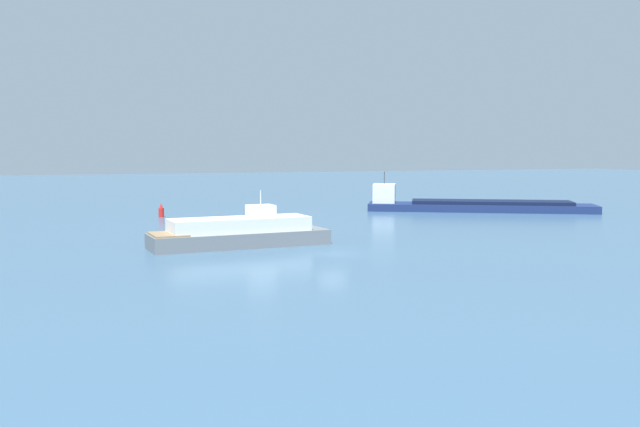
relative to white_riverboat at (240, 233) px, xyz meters
name	(u,v)px	position (x,y,z in m)	size (l,w,h in m)	color
ground_plane	(332,254)	(6.58, -7.05, -1.27)	(400.00, 400.00, 0.00)	#3D607F
white_riverboat	(240,233)	(0.00, 0.00, 0.00)	(16.96, 6.19, 5.19)	slate
cargo_barge	(474,205)	(40.08, 24.83, -0.40)	(31.44, 20.37, 5.66)	navy
channel_buoy_red	(161,211)	(-3.84, 30.49, -0.46)	(0.70, 0.70, 1.90)	red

